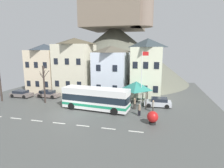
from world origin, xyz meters
TOP-DOWN VIEW (x-y plane):
  - ground_plane at (0.00, -0.00)m, footprint 40.00×60.00m
  - townhouse_00 at (-11.56, 11.96)m, footprint 5.79×5.98m
  - townhouse_01 at (-5.07, 12.24)m, footprint 6.69×6.55m
  - townhouse_02 at (2.33, 12.21)m, footprint 5.87×6.49m
  - townhouse_03 at (8.90, 12.41)m, footprint 5.10×6.89m
  - hilltop_castle at (-0.99, 28.73)m, footprint 39.08×39.08m
  - transit_bus at (2.49, 2.84)m, footprint 9.82×3.49m
  - bus_shelter at (7.75, 6.55)m, footprint 3.60×3.60m
  - parked_car_00 at (-8.24, 7.36)m, footprint 4.17×1.96m
  - parked_car_01 at (11.08, 6.61)m, footprint 3.98×2.12m
  - parked_car_02 at (-13.02, 6.28)m, footprint 3.89×2.07m
  - pedestrian_00 at (10.46, 3.77)m, footprint 0.34×0.35m
  - pedestrian_01 at (7.82, 4.45)m, footprint 0.38×0.32m
  - pedestrian_02 at (8.79, 1.88)m, footprint 0.35×0.35m
  - pedestrian_03 at (6.92, 4.65)m, footprint 0.35×0.35m
  - public_bench at (8.49, 9.08)m, footprint 1.63×0.48m
  - flagpole at (8.64, 5.92)m, footprint 0.95×0.10m
  - harbour_buoy at (10.56, -0.54)m, footprint 1.29×1.29m
  - bare_tree_00 at (-14.21, 3.10)m, footprint 1.35×1.34m
  - bare_tree_01 at (-6.63, 4.11)m, footprint 2.08×1.17m

SIDE VIEW (x-z plane):
  - ground_plane at x=0.00m, z-range -0.06..0.00m
  - public_bench at x=8.49m, z-range 0.04..0.91m
  - parked_car_02 at x=-13.02m, z-range 0.00..1.20m
  - parked_car_00 at x=-8.24m, z-range -0.01..1.23m
  - parked_car_01 at x=11.08m, z-range -0.01..1.33m
  - pedestrian_02 at x=8.79m, z-range 0.06..1.60m
  - harbour_buoy at x=10.56m, z-range 0.07..1.62m
  - pedestrian_01 at x=7.82m, z-range 0.04..1.69m
  - pedestrian_03 at x=6.92m, z-range 0.14..1.75m
  - pedestrian_00 at x=10.46m, z-range 0.12..1.80m
  - transit_bus at x=2.49m, z-range 0.01..3.16m
  - bare_tree_00 at x=-14.21m, z-range -0.01..5.94m
  - bus_shelter at x=7.75m, z-range 1.18..4.90m
  - bare_tree_01 at x=-6.63m, z-range 0.17..6.15m
  - townhouse_02 at x=2.33m, z-range 0.00..9.20m
  - flagpole at x=8.64m, z-range 0.58..8.82m
  - townhouse_00 at x=-11.56m, z-range 0.00..9.64m
  - townhouse_03 at x=8.90m, z-range 0.00..10.44m
  - townhouse_01 at x=-5.07m, z-range 0.00..10.73m
  - hilltop_castle at x=-0.99m, z-range -3.02..19.70m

